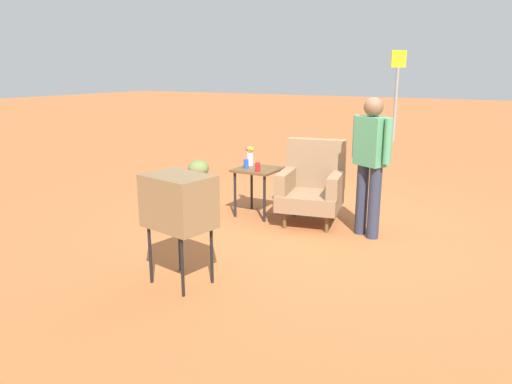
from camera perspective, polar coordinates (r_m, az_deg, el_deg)
name	(u,v)px	position (r m, az deg, el deg)	size (l,w,h in m)	color
ground_plane	(323,227)	(6.14, 8.04, -4.13)	(60.00, 60.00, 0.00)	#AD6033
armchair	(312,185)	(6.20, 6.71, 0.88)	(0.90, 0.91, 1.06)	brown
side_table	(258,176)	(6.44, 0.21, 1.97)	(0.56, 0.56, 0.65)	black
tv_on_stand	(179,202)	(4.34, -9.17, -1.19)	(0.67, 0.54, 1.03)	black
person_standing	(370,159)	(5.69, 13.49, 3.89)	(0.52, 0.36, 1.64)	#2D3347
road_sign	(396,91)	(13.81, 16.41, 11.50)	(0.33, 0.33, 2.44)	gray
soda_can_red	(258,167)	(6.20, 0.22, 2.99)	(0.07, 0.07, 0.12)	red
soda_can_blue	(246,164)	(6.42, -1.18, 3.38)	(0.07, 0.07, 0.12)	blue
flower_vase	(250,155)	(6.60, -0.73, 4.45)	(0.14, 0.10, 0.27)	silver
shrub_far	(198,168)	(9.01, -6.87, 2.86)	(0.39, 0.39, 0.30)	olive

